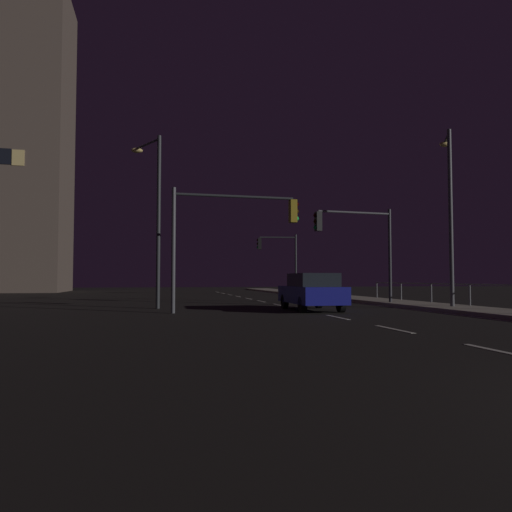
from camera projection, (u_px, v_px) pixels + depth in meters
ground_plane at (299, 309)px, 21.01m from camera, size 112.00×112.00×0.00m
sidewalk_right at (430, 306)px, 22.35m from camera, size 2.78×77.00×0.14m
lane_markings_center at (278, 305)px, 24.43m from camera, size 0.14×50.00×0.01m
lane_edge_line at (354, 303)px, 26.89m from camera, size 0.14×53.00×0.01m
car at (312, 291)px, 20.28m from camera, size 1.91×4.44×1.57m
traffic_light_mid_right at (356, 235)px, 24.21m from camera, size 4.33×0.57×4.80m
traffic_light_far_right at (233, 224)px, 19.32m from camera, size 5.24×0.40×4.93m
traffic_light_overhead_east at (278, 252)px, 39.40m from camera, size 3.29×0.71×4.86m
street_lamp_median at (450, 201)px, 21.40m from camera, size 1.07×1.63×7.84m
street_lamp_across_street at (154, 205)px, 22.05m from camera, size 1.42×2.13×7.88m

